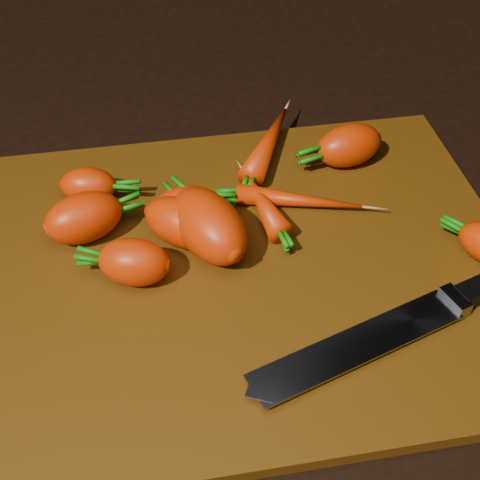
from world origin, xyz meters
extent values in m
cube|color=black|center=(0.00, 0.00, -0.01)|extent=(2.00, 2.00, 0.01)
cube|color=#522D08|center=(0.00, 0.00, 0.01)|extent=(0.50, 0.40, 0.01)
ellipsoid|color=#EC3407|center=(-0.14, 0.06, 0.04)|extent=(0.08, 0.07, 0.05)
ellipsoid|color=#EC3407|center=(-0.10, 0.00, 0.03)|extent=(0.07, 0.06, 0.04)
ellipsoid|color=#EC3407|center=(-0.05, 0.04, 0.03)|extent=(0.09, 0.08, 0.05)
ellipsoid|color=#EC3407|center=(-0.03, 0.02, 0.04)|extent=(0.09, 0.11, 0.06)
ellipsoid|color=#EC3407|center=(0.14, 0.13, 0.03)|extent=(0.08, 0.06, 0.05)
ellipsoid|color=#EC3407|center=(-0.13, 0.11, 0.03)|extent=(0.06, 0.05, 0.04)
ellipsoid|color=#EC3407|center=(0.06, 0.16, 0.03)|extent=(0.09, 0.13, 0.03)
ellipsoid|color=#EC3407|center=(0.07, 0.06, 0.02)|extent=(0.12, 0.06, 0.02)
ellipsoid|color=#EC3407|center=(0.03, 0.06, 0.02)|extent=(0.04, 0.10, 0.02)
ellipsoid|color=#EC3407|center=(-0.04, 0.07, 0.03)|extent=(0.06, 0.04, 0.04)
cube|color=gray|center=(-0.02, -0.14, 0.02)|extent=(0.19, 0.09, 0.00)
cube|color=gray|center=(0.08, -0.11, 0.02)|extent=(0.02, 0.03, 0.01)
cube|color=black|center=(0.13, -0.09, 0.02)|extent=(0.11, 0.05, 0.02)
cylinder|color=#B2B2B7|center=(0.12, -0.10, 0.03)|extent=(0.01, 0.01, 0.00)
camera|label=1|loc=(-0.07, -0.42, 0.44)|focal=50.00mm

